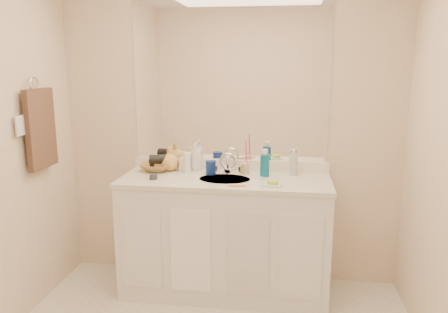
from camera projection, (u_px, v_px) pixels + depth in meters
name	position (u px, v px, depth m)	size (l,w,h in m)	color
wall_back	(230.00, 129.00, 3.36)	(2.60, 0.02, 2.40)	beige
vanity_cabinet	(225.00, 237.00, 3.25)	(1.50, 0.55, 0.85)	white
countertop	(225.00, 180.00, 3.16)	(1.52, 0.57, 0.03)	silver
backsplash	(230.00, 165.00, 3.40)	(1.52, 0.03, 0.08)	white
sink_basin	(225.00, 180.00, 3.14)	(0.37, 0.37, 0.02)	#BCB0A4
faucet	(228.00, 166.00, 3.30)	(0.02, 0.02, 0.11)	silver
mirror	(230.00, 81.00, 3.27)	(1.48, 0.01, 1.20)	white
blue_mug	(211.00, 167.00, 3.25)	(0.08, 0.08, 0.10)	navy
tan_cup	(245.00, 169.00, 3.25)	(0.06, 0.06, 0.08)	beige
toothbrush	(246.00, 155.00, 3.23)	(0.01, 0.01, 0.22)	#FF4381
mouthwash_bottle	(265.00, 165.00, 3.20)	(0.07, 0.07, 0.16)	#0B5D85
clear_pump_bottle	(293.00, 165.00, 3.23)	(0.06, 0.06, 0.16)	silver
soap_dish	(273.00, 185.00, 2.95)	(0.11, 0.09, 0.01)	silver
green_soap	(273.00, 183.00, 2.94)	(0.06, 0.05, 0.02)	#A2DF36
orange_comb	(237.00, 186.00, 2.95)	(0.12, 0.03, 0.01)	#F45C19
dark_jar	(153.00, 176.00, 3.12)	(0.06, 0.06, 0.04)	#34343B
extra_white_bottle	(187.00, 163.00, 3.29)	(0.05, 0.05, 0.15)	white
soap_bottle_white	(197.00, 156.00, 3.38)	(0.08, 0.08, 0.22)	white
soap_bottle_cream	(184.00, 161.00, 3.36)	(0.07, 0.07, 0.15)	#F9EDCB
soap_bottle_yellow	(170.00, 159.00, 3.37)	(0.14, 0.14, 0.18)	#E2B258
wicker_basket	(157.00, 167.00, 3.37)	(0.24, 0.24, 0.06)	olive
hair_dryer	(159.00, 159.00, 3.35)	(0.07, 0.07, 0.15)	black
towel_ring	(34.00, 85.00, 2.95)	(0.11, 0.11, 0.01)	silver
hand_towel	(41.00, 129.00, 3.01)	(0.04, 0.32, 0.55)	#31221A
switch_plate	(20.00, 126.00, 2.81)	(0.01, 0.09, 0.13)	white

